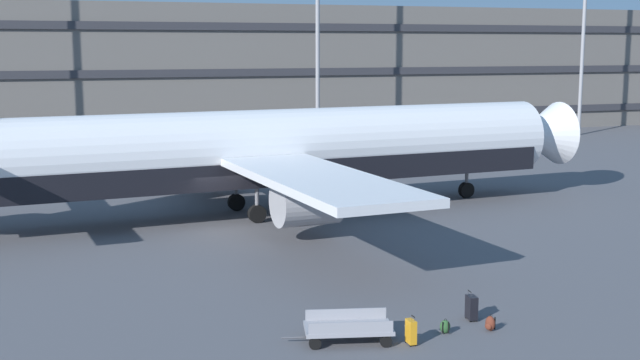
% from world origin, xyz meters
% --- Properties ---
extents(ground_plane, '(600.00, 600.00, 0.00)m').
position_xyz_m(ground_plane, '(0.00, 0.00, 0.00)').
color(ground_plane, '#4C4C51').
extents(terminal_structure, '(163.41, 15.70, 12.58)m').
position_xyz_m(terminal_structure, '(0.00, 44.68, 6.29)').
color(terminal_structure, '#605B56').
rests_on(terminal_structure, ground_plane).
extents(airliner, '(38.58, 31.07, 11.46)m').
position_xyz_m(airliner, '(2.69, 2.76, 3.31)').
color(airliner, silver).
rests_on(airliner, ground_plane).
extents(light_mast_center_right, '(1.80, 0.50, 20.62)m').
position_xyz_m(light_mast_center_right, '(42.70, 30.42, 11.98)').
color(light_mast_center_right, gray).
rests_on(light_mast_center_right, ground_plane).
extents(suitcase_purple, '(0.33, 0.50, 0.97)m').
position_xyz_m(suitcase_purple, '(4.59, -15.64, 0.43)').
color(suitcase_purple, black).
rests_on(suitcase_purple, ground_plane).
extents(suitcase_large, '(0.23, 0.43, 0.87)m').
position_xyz_m(suitcase_large, '(1.80, -17.00, 0.40)').
color(suitcase_large, orange).
rests_on(suitcase_large, ground_plane).
extents(backpack_black, '(0.38, 0.35, 0.48)m').
position_xyz_m(backpack_black, '(3.21, -16.47, 0.21)').
color(backpack_black, '#264C26').
rests_on(backpack_black, ground_plane).
extents(backpack_red, '(0.39, 0.41, 0.52)m').
position_xyz_m(backpack_red, '(4.62, -16.74, 0.23)').
color(backpack_red, '#592619').
rests_on(backpack_red, ground_plane).
extents(baggage_cart, '(3.36, 1.90, 0.82)m').
position_xyz_m(baggage_cart, '(0.14, -16.17, 0.43)').
color(baggage_cart, gray).
rests_on(baggage_cart, ground_plane).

